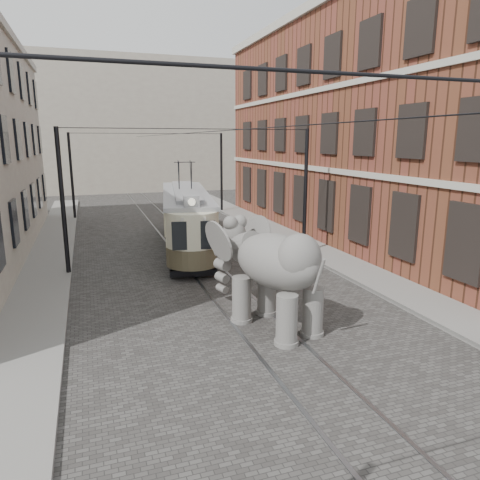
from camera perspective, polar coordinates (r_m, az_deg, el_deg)
name	(u,v)px	position (r m, az deg, el deg)	size (l,w,h in m)	color
ground	(244,310)	(14.82, 0.58, -9.00)	(120.00, 120.00, 0.00)	#43413E
tram_rails	(244,310)	(14.82, 0.58, -8.95)	(1.54, 80.00, 0.02)	slate
sidewalk_right	(396,289)	(17.61, 19.41, -5.92)	(2.00, 60.00, 0.15)	slate
sidewalk_left	(28,336)	(14.18, -25.53, -11.01)	(2.00, 60.00, 0.15)	slate
brick_building	(375,131)	(26.96, 16.90, 13.28)	(8.00, 26.00, 12.00)	brown
distant_block	(126,126)	(53.20, -14.40, 13.95)	(28.00, 10.00, 14.00)	#9E9283
catenary	(200,201)	(18.67, -5.14, 5.02)	(11.00, 30.20, 6.00)	black
tram	(186,205)	(23.05, -6.98, 4.48)	(2.31, 11.18, 4.44)	beige
elephant	(276,277)	(13.01, 4.70, -4.75)	(2.85, 5.18, 3.17)	#64615D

